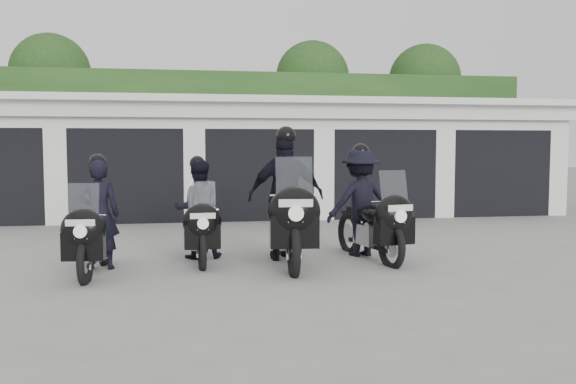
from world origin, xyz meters
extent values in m
plane|color=gray|center=(0.00, 0.00, 0.00)|extent=(80.00, 80.00, 0.00)
cube|color=silver|center=(0.00, 8.50, 1.40)|extent=(16.00, 6.00, 2.80)
cube|color=silver|center=(0.00, 8.30, 2.88)|extent=(16.40, 6.80, 0.16)
cube|color=silver|center=(0.00, 5.25, 2.65)|extent=(16.40, 0.12, 0.40)
cube|color=black|center=(0.00, 5.48, 0.12)|extent=(16.00, 0.06, 0.24)
cube|color=black|center=(-6.20, 6.70, 1.10)|extent=(2.60, 2.60, 2.20)
cube|color=silver|center=(-4.65, 5.65, 1.40)|extent=(0.50, 0.50, 2.80)
cube|color=black|center=(-3.10, 6.70, 1.10)|extent=(2.60, 2.60, 2.20)
cube|color=silver|center=(-3.10, 5.65, 2.50)|extent=(2.60, 0.50, 0.60)
cube|color=silver|center=(-1.55, 5.65, 1.40)|extent=(0.50, 0.50, 2.80)
cube|color=black|center=(0.00, 6.70, 1.10)|extent=(2.60, 2.60, 2.20)
cube|color=silver|center=(0.00, 5.65, 2.50)|extent=(2.60, 0.50, 0.60)
cube|color=silver|center=(1.55, 5.65, 1.40)|extent=(0.50, 0.50, 2.80)
cube|color=black|center=(3.10, 6.70, 1.10)|extent=(2.60, 2.60, 2.20)
cube|color=silver|center=(3.10, 5.65, 2.50)|extent=(2.60, 0.50, 0.60)
cube|color=silver|center=(4.65, 5.65, 1.40)|extent=(0.50, 0.50, 2.80)
cube|color=black|center=(6.20, 6.70, 1.10)|extent=(2.60, 2.60, 2.20)
cube|color=silver|center=(6.20, 5.65, 2.50)|extent=(2.60, 0.50, 0.60)
cube|color=silver|center=(7.75, 5.65, 1.40)|extent=(0.50, 0.50, 2.80)
cube|color=#1D3C15|center=(0.00, 12.50, 2.15)|extent=(20.00, 2.00, 4.30)
sphere|color=#1D3C15|center=(-6.50, 14.00, 4.40)|extent=(2.80, 2.80, 2.80)
cylinder|color=black|center=(-6.50, 14.00, 1.65)|extent=(0.24, 0.24, 3.30)
sphere|color=#1D3C15|center=(3.00, 14.00, 4.40)|extent=(2.80, 2.80, 2.80)
cylinder|color=black|center=(3.00, 14.00, 1.65)|extent=(0.24, 0.24, 3.30)
sphere|color=#1D3C15|center=(7.50, 14.00, 4.40)|extent=(2.80, 2.80, 2.80)
cylinder|color=black|center=(7.50, 14.00, 1.65)|extent=(0.24, 0.24, 3.30)
torus|color=black|center=(-3.03, -0.82, 0.28)|extent=(0.14, 0.67, 0.67)
torus|color=black|center=(-2.95, 0.49, 0.28)|extent=(0.14, 0.67, 0.67)
cube|color=#B2B2B8|center=(-2.99, -0.15, 0.35)|extent=(0.26, 0.51, 0.29)
cube|color=black|center=(-2.99, -0.16, 0.20)|extent=(0.14, 1.19, 0.05)
ellipsoid|color=black|center=(-3.00, -0.30, 0.66)|extent=(0.32, 0.54, 0.26)
cube|color=black|center=(-2.97, 0.09, 0.67)|extent=(0.26, 0.51, 0.09)
ellipsoid|color=black|center=(-3.03, -0.89, 0.71)|extent=(0.59, 0.33, 0.55)
cube|color=black|center=(-3.03, -0.89, 0.50)|extent=(0.54, 0.23, 0.36)
cube|color=#B2BFC6|center=(-3.03, -0.87, 1.08)|extent=(0.41, 0.13, 0.47)
cylinder|color=silver|center=(-3.02, -0.71, 0.88)|extent=(0.51, 0.05, 0.03)
cube|color=silver|center=(-3.04, -1.05, 0.82)|extent=(0.36, 0.03, 0.08)
cube|color=silver|center=(-3.04, -1.02, 0.66)|extent=(0.16, 0.02, 0.09)
imported|color=black|center=(-2.97, 0.11, 0.80)|extent=(0.60, 0.41, 1.60)
sphere|color=black|center=(-2.97, 0.11, 1.55)|extent=(0.25, 0.25, 0.25)
torus|color=black|center=(-1.50, -0.13, 0.28)|extent=(0.13, 0.65, 0.65)
torus|color=black|center=(-1.56, 1.15, 0.28)|extent=(0.13, 0.65, 0.65)
cube|color=#B2B2B8|center=(-1.53, 0.53, 0.34)|extent=(0.25, 0.50, 0.29)
cube|color=black|center=(-1.53, 0.51, 0.20)|extent=(0.13, 1.16, 0.05)
ellipsoid|color=black|center=(-1.53, 0.37, 0.64)|extent=(0.31, 0.53, 0.26)
cube|color=black|center=(-1.55, 0.76, 0.66)|extent=(0.25, 0.50, 0.09)
ellipsoid|color=black|center=(-1.50, -0.20, 0.70)|extent=(0.57, 0.32, 0.53)
cube|color=black|center=(-1.50, -0.20, 0.49)|extent=(0.53, 0.22, 0.36)
cube|color=#B2BFC6|center=(-1.50, -0.18, 1.05)|extent=(0.40, 0.12, 0.45)
cylinder|color=silver|center=(-1.51, -0.03, 0.86)|extent=(0.50, 0.05, 0.02)
cube|color=silver|center=(-1.49, -0.36, 0.80)|extent=(0.36, 0.03, 0.08)
cube|color=silver|center=(-1.49, -0.33, 0.64)|extent=(0.16, 0.02, 0.09)
imported|color=black|center=(-1.55, 0.78, 0.78)|extent=(0.79, 0.63, 1.56)
sphere|color=black|center=(-1.55, 0.78, 1.52)|extent=(0.24, 0.24, 0.24)
torus|color=black|center=(-0.26, -0.76, 0.35)|extent=(0.18, 0.84, 0.83)
torus|color=black|center=(-0.15, 0.88, 0.35)|extent=(0.18, 0.84, 0.83)
cube|color=#B2B2B8|center=(-0.20, 0.08, 0.43)|extent=(0.34, 0.65, 0.37)
cube|color=black|center=(-0.21, 0.06, 0.25)|extent=(0.19, 1.49, 0.07)
ellipsoid|color=black|center=(-0.22, -0.12, 0.82)|extent=(0.41, 0.68, 0.33)
cube|color=black|center=(-0.18, 0.38, 0.85)|extent=(0.34, 0.65, 0.11)
ellipsoid|color=black|center=(-0.27, -0.86, 0.89)|extent=(0.74, 0.42, 0.69)
cube|color=black|center=(-0.27, -0.86, 0.63)|extent=(0.68, 0.30, 0.46)
cube|color=#B2BFC6|center=(-0.26, -0.82, 1.35)|extent=(0.51, 0.17, 0.58)
cylinder|color=silver|center=(-0.25, -0.63, 1.10)|extent=(0.64, 0.08, 0.03)
cube|color=silver|center=(-0.28, -1.05, 1.03)|extent=(0.46, 0.05, 0.10)
cube|color=silver|center=(-0.28, -1.02, 0.82)|extent=(0.21, 0.03, 0.11)
imported|color=black|center=(-0.18, 0.40, 1.00)|extent=(1.22, 0.75, 2.01)
sphere|color=black|center=(-0.18, 0.40, 1.94)|extent=(0.31, 0.31, 0.31)
torus|color=black|center=(1.27, -0.41, 0.31)|extent=(0.25, 0.74, 0.73)
torus|color=black|center=(1.00, 1.00, 0.31)|extent=(0.25, 0.74, 0.73)
cube|color=#B2B2B8|center=(1.13, 0.32, 0.38)|extent=(0.36, 0.59, 0.32)
cube|color=black|center=(1.13, 0.30, 0.22)|extent=(0.32, 1.29, 0.06)
ellipsoid|color=black|center=(1.16, 0.15, 0.72)|extent=(0.43, 0.63, 0.29)
cube|color=black|center=(1.08, 0.57, 0.74)|extent=(0.36, 0.59, 0.10)
ellipsoid|color=black|center=(1.28, -0.49, 0.78)|extent=(0.68, 0.44, 0.60)
cube|color=black|center=(1.28, -0.49, 0.55)|extent=(0.61, 0.33, 0.40)
cube|color=#B2BFC6|center=(1.28, -0.46, 1.18)|extent=(0.45, 0.20, 0.51)
cylinder|color=silver|center=(1.24, -0.29, 0.96)|extent=(0.55, 0.13, 0.03)
cube|color=silver|center=(1.31, -0.65, 0.90)|extent=(0.40, 0.09, 0.09)
cube|color=silver|center=(1.31, -0.62, 0.72)|extent=(0.18, 0.05, 0.10)
imported|color=black|center=(1.07, 0.59, 0.88)|extent=(1.22, 0.79, 1.75)
sphere|color=black|center=(1.07, 0.59, 1.70)|extent=(0.27, 0.27, 0.27)
camera|label=1|loc=(-1.68, -8.97, 1.77)|focal=38.00mm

